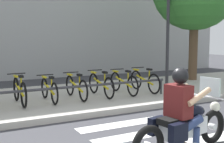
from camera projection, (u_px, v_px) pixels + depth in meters
The scene contains 13 objects.
sidewalk at pixel (43, 100), 8.64m from camera, with size 24.00×4.40×0.15m, color #B7B2A8.
crosswalk_stripe_4 at pixel (157, 132), 5.96m from camera, with size 2.80×0.40×0.01m, color white.
crosswalk_stripe_5 at pixel (135, 122), 6.66m from camera, with size 2.80×0.40×0.01m, color white.
motorcycle at pixel (184, 127), 4.81m from camera, with size 2.20×0.76×1.21m.
rider at pixel (182, 105), 4.72m from camera, with size 0.68×0.60×1.43m.
bicycle_1 at pixel (20, 91), 7.72m from camera, with size 0.48×1.65×0.80m.
bicycle_2 at pixel (49, 90), 8.09m from camera, with size 0.48×1.56×0.72m.
bicycle_3 at pixel (76, 87), 8.46m from camera, with size 0.48×1.67×0.74m.
bicycle_4 at pixel (101, 85), 8.83m from camera, with size 0.48×1.69×0.77m.
bicycle_5 at pixel (124, 83), 9.19m from camera, with size 0.48×1.69×0.76m.
bicycle_6 at pixel (144, 81), 9.56m from camera, with size 0.48×1.67×0.78m.
bike_rack at pixel (84, 87), 7.96m from camera, with size 5.33×0.07×0.49m.
street_lamp at pixel (168, 24), 11.01m from camera, with size 0.28×0.28×3.91m.
Camera 1 is at (-2.19, -3.07, 1.90)m, focal length 47.29 mm.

